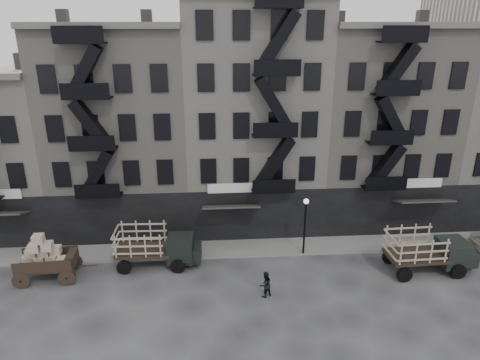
{
  "coord_description": "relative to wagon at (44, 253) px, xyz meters",
  "views": [
    {
      "loc": [
        -3.35,
        -23.34,
        15.48
      ],
      "look_at": [
        -1.36,
        4.0,
        5.23
      ],
      "focal_mm": 32.0,
      "sensor_mm": 36.0,
      "label": 1
    }
  ],
  "objects": [
    {
      "name": "ground",
      "position": [
        13.92,
        -0.91,
        -1.82
      ],
      "size": [
        140.0,
        140.0,
        0.0
      ],
      "primitive_type": "plane",
      "color": "#38383A",
      "rests_on": "ground"
    },
    {
      "name": "sidewalk",
      "position": [
        13.92,
        2.84,
        -1.75
      ],
      "size": [
        55.0,
        2.5,
        0.15
      ],
      "primitive_type": "cube",
      "color": "slate",
      "rests_on": "ground"
    },
    {
      "name": "building_midwest",
      "position": [
        3.91,
        8.92,
        5.68
      ],
      "size": [
        10.0,
        11.35,
        16.2
      ],
      "color": "gray",
      "rests_on": "ground"
    },
    {
      "name": "building_center",
      "position": [
        13.91,
        8.92,
        6.68
      ],
      "size": [
        10.0,
        11.35,
        18.2
      ],
      "color": "#B0ABA2",
      "rests_on": "ground"
    },
    {
      "name": "building_mideast",
      "position": [
        23.91,
        8.92,
        5.68
      ],
      "size": [
        10.0,
        11.35,
        16.2
      ],
      "color": "gray",
      "rests_on": "ground"
    },
    {
      "name": "lamp_post",
      "position": [
        16.92,
        1.69,
        0.96
      ],
      "size": [
        0.36,
        0.36,
        4.28
      ],
      "color": "black",
      "rests_on": "ground"
    },
    {
      "name": "wagon",
      "position": [
        0.0,
        0.0,
        0.0
      ],
      "size": [
        3.87,
        2.22,
        3.19
      ],
      "rotation": [
        0.0,
        0.0,
        0.05
      ],
      "color": "black",
      "rests_on": "ground"
    },
    {
      "name": "stake_truck_west",
      "position": [
        6.79,
        1.15,
        -0.23
      ],
      "size": [
        5.64,
        2.49,
        2.79
      ],
      "rotation": [
        0.0,
        0.0,
        -0.03
      ],
      "color": "black",
      "rests_on": "ground"
    },
    {
      "name": "stake_truck_east",
      "position": [
        24.54,
        -0.86,
        -0.17
      ],
      "size": [
        5.84,
        2.57,
        2.89
      ],
      "rotation": [
        0.0,
        0.0,
        0.03
      ],
      "color": "black",
      "rests_on": "ground"
    },
    {
      "name": "pedestrian_mid",
      "position": [
        13.62,
        -2.89,
        -1.0
      ],
      "size": [
        1.01,
        0.95,
        1.64
      ],
      "primitive_type": "imported",
      "rotation": [
        0.0,
        0.0,
        3.7
      ],
      "color": "black",
      "rests_on": "ground"
    }
  ]
}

